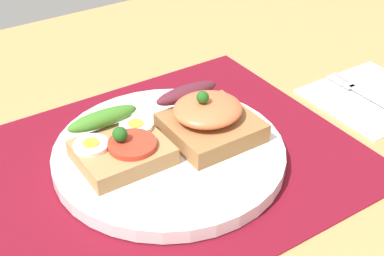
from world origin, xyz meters
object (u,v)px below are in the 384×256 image
Objects in this scene: plate at (169,154)px; sandwich_egg_tomato at (119,145)px; sandwich_salmon at (208,118)px; fork at (366,95)px; napkin at (372,97)px.

plate is 2.71× the size of sandwich_egg_tomato.
sandwich_egg_tomato is 0.88× the size of sandwich_salmon.
plate is 5.86cm from sandwich_salmon.
sandwich_egg_tomato is at bearing 162.16° from plate.
sandwich_salmon reaches higher than plate.
plate is at bearing 174.29° from fork.
sandwich_egg_tomato is 33.72cm from fork.
sandwich_salmon is 23.48cm from fork.
fork is (28.22, -2.82, -0.33)cm from plate.
plate reaches higher than fork.
plate is at bearing 173.86° from napkin.
sandwich_salmon is 0.79× the size of fork.
sandwich_salmon is (5.12, -0.04, 2.85)cm from plate.
sandwich_salmon is at bearing -9.36° from sandwich_egg_tomato.
sandwich_egg_tomato reaches higher than napkin.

